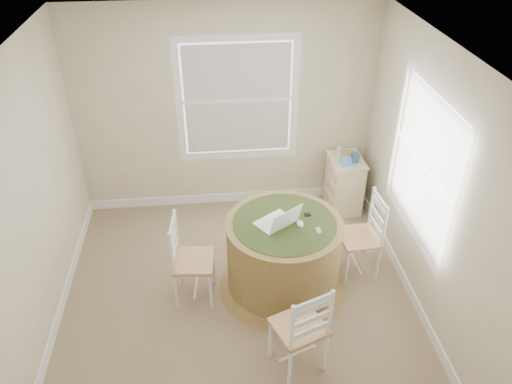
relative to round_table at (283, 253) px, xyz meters
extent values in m
cube|color=#937F5D|center=(-0.48, -0.13, -0.47)|extent=(3.60, 3.60, 0.02)
cube|color=white|center=(-0.48, -0.13, 2.15)|extent=(3.60, 3.60, 0.02)
cube|color=#BDB295|center=(-0.48, 1.68, 0.84)|extent=(3.60, 0.02, 2.60)
cube|color=#BDB295|center=(-0.48, -1.94, 0.84)|extent=(3.60, 0.02, 2.60)
cube|color=#BDB295|center=(-2.29, -0.13, 0.84)|extent=(0.02, 3.60, 2.60)
cube|color=#BDB295|center=(1.33, -0.13, 0.84)|extent=(0.02, 3.60, 2.60)
cube|color=white|center=(-0.48, 1.66, -0.40)|extent=(3.60, 0.02, 0.12)
cube|color=white|center=(-2.27, -0.13, -0.40)|extent=(0.02, 3.60, 0.12)
cube|color=white|center=(1.31, -0.13, -0.40)|extent=(0.02, 3.60, 0.12)
cylinder|color=olive|center=(0.00, 0.00, 0.00)|extent=(1.16, 1.16, 0.75)
cone|color=olive|center=(0.00, 0.00, -0.42)|extent=(1.36, 1.36, 0.08)
cylinder|color=olive|center=(0.00, 0.00, 0.37)|extent=(1.18, 1.18, 0.03)
cylinder|color=#36461E|center=(0.00, 0.00, 0.38)|extent=(1.03, 1.03, 0.01)
cone|color=#36461E|center=(0.00, 0.00, 0.33)|extent=(1.14, 1.14, 0.10)
cube|color=white|center=(-0.09, 0.02, 0.39)|extent=(0.45, 0.42, 0.02)
cube|color=silver|center=(-0.09, 0.02, 0.40)|extent=(0.33, 0.29, 0.00)
cube|color=black|center=(0.00, -0.11, 0.51)|extent=(0.34, 0.27, 0.24)
ellipsoid|color=white|center=(0.15, -0.04, 0.40)|extent=(0.07, 0.11, 0.04)
cube|color=#B7BABF|center=(0.31, -0.15, 0.39)|extent=(0.05, 0.09, 0.02)
cube|color=black|center=(0.25, 0.10, 0.39)|extent=(0.06, 0.05, 0.02)
cube|color=beige|center=(1.00, 1.39, -0.11)|extent=(0.40, 0.53, 0.70)
cube|color=beige|center=(1.00, 1.39, 0.25)|extent=(0.43, 0.56, 0.02)
cube|color=beige|center=(0.82, 1.38, -0.32)|extent=(0.03, 0.44, 0.15)
cube|color=beige|center=(0.82, 1.38, -0.10)|extent=(0.03, 0.44, 0.15)
cube|color=beige|center=(0.82, 1.38, 0.10)|extent=(0.03, 0.44, 0.15)
cube|color=#5E9FD7|center=(0.95, 1.25, 0.31)|extent=(0.13, 0.13, 0.10)
cube|color=gold|center=(1.04, 1.45, 0.29)|extent=(0.15, 0.11, 0.06)
cube|color=#2F568D|center=(1.07, 1.32, 0.32)|extent=(0.08, 0.08, 0.12)
cylinder|color=beige|center=(0.94, 1.52, 0.31)|extent=(0.07, 0.07, 0.09)
camera|label=1|loc=(-0.68, -3.86, 3.35)|focal=35.00mm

